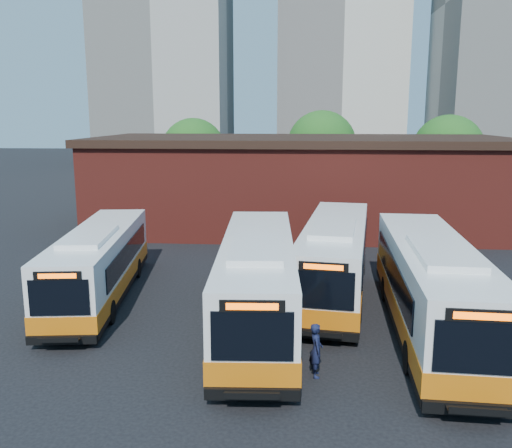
# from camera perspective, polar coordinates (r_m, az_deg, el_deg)

# --- Properties ---
(ground) EXTENTS (220.00, 220.00, 0.00)m
(ground) POSITION_cam_1_polar(r_m,az_deg,el_deg) (20.03, 4.70, -11.82)
(ground) COLOR black
(bus_west) EXTENTS (3.77, 11.74, 3.15)m
(bus_west) POSITION_cam_1_polar(r_m,az_deg,el_deg) (24.61, -16.16, -4.26)
(bus_west) COLOR white
(bus_west) RESTS_ON ground
(bus_midwest) EXTENTS (3.32, 12.95, 3.50)m
(bus_midwest) POSITION_cam_1_polar(r_m,az_deg,el_deg) (20.64, 0.16, -6.36)
(bus_midwest) COLOR white
(bus_midwest) RESTS_ON ground
(bus_mideast) EXTENTS (4.16, 12.61, 3.38)m
(bus_mideast) POSITION_cam_1_polar(r_m,az_deg,el_deg) (24.52, 8.31, -3.73)
(bus_mideast) COLOR white
(bus_mideast) RESTS_ON ground
(bus_east) EXTENTS (3.28, 13.08, 3.53)m
(bus_east) POSITION_cam_1_polar(r_m,az_deg,el_deg) (20.91, 17.95, -6.64)
(bus_east) COLOR white
(bus_east) RESTS_ON ground
(transit_worker) EXTENTS (0.47, 0.66, 1.70)m
(transit_worker) POSITION_cam_1_polar(r_m,az_deg,el_deg) (17.04, 6.35, -13.05)
(transit_worker) COLOR #131837
(transit_worker) RESTS_ON ground
(depot_building) EXTENTS (28.60, 12.60, 6.40)m
(depot_building) POSITION_cam_1_polar(r_m,az_deg,el_deg) (38.69, 4.72, 4.48)
(depot_building) COLOR maroon
(depot_building) RESTS_ON ground
(tree_west) EXTENTS (6.00, 6.00, 7.65)m
(tree_west) POSITION_cam_1_polar(r_m,az_deg,el_deg) (51.47, -6.59, 7.70)
(tree_west) COLOR #382314
(tree_west) RESTS_ON ground
(tree_mid) EXTENTS (6.56, 6.56, 8.36)m
(tree_mid) POSITION_cam_1_polar(r_m,az_deg,el_deg) (52.53, 6.93, 8.24)
(tree_mid) COLOR #382314
(tree_mid) RESTS_ON ground
(tree_east) EXTENTS (6.24, 6.24, 7.96)m
(tree_east) POSITION_cam_1_polar(r_m,az_deg,el_deg) (51.23, 19.55, 7.32)
(tree_east) COLOR #382314
(tree_east) RESTS_ON ground
(tower_right) EXTENTS (18.00, 18.00, 49.20)m
(tower_right) POSITION_cam_1_polar(r_m,az_deg,el_deg) (93.00, 25.04, 20.56)
(tower_right) COLOR #AAA79C
(tower_right) RESTS_ON ground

